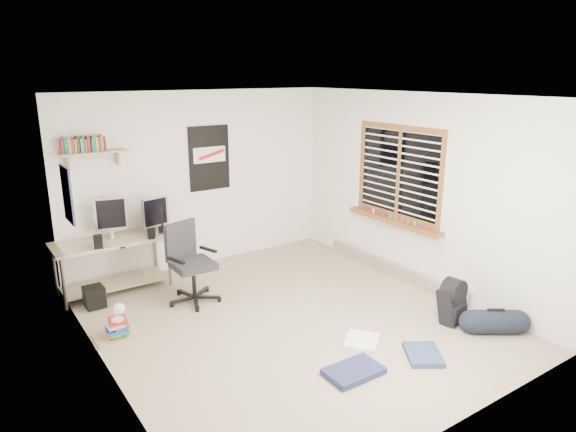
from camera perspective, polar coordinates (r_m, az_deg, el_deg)
floor at (r=5.99m, az=0.11°, el=-11.47°), size 4.00×4.50×0.01m
ceiling at (r=5.34m, az=0.12°, el=13.26°), size 4.00×4.50×0.01m
back_wall at (r=7.45m, az=-9.75°, el=4.00°), size 4.00×0.01×2.50m
left_wall at (r=4.75m, az=-20.30°, el=-3.49°), size 0.01×4.50×2.50m
right_wall at (r=6.84m, az=14.13°, el=2.70°), size 0.01×4.50×2.50m
desk at (r=6.98m, az=-18.85°, el=-5.02°), size 1.54×0.96×0.65m
monitor_left at (r=6.86m, az=-19.06°, el=-1.02°), size 0.39×0.18×0.42m
monitor_right at (r=6.84m, az=-14.44°, el=-0.80°), size 0.37×0.16×0.39m
pc_tower at (r=7.03m, az=-14.50°, el=-0.27°), size 0.30×0.43×0.41m
keyboard at (r=6.66m, az=-19.50°, el=-3.35°), size 0.44×0.23×0.02m
speaker_left at (r=6.57m, az=-20.33°, el=-2.86°), size 0.12×0.12×0.20m
speaker_right at (r=6.75m, az=-14.96°, el=-2.07°), size 0.10×0.10×0.17m
office_chair at (r=6.35m, az=-10.50°, el=-5.26°), size 0.81×0.81×0.99m
wall_shelf at (r=6.79m, az=-20.77°, el=6.62°), size 0.80×0.22×0.24m
poster_back_wall at (r=7.44m, az=-8.73°, el=6.37°), size 0.62×0.03×0.92m
poster_left_wall at (r=5.83m, az=-23.33°, el=2.19°), size 0.02×0.42×0.60m
window at (r=6.96m, az=12.10°, el=4.72°), size 0.10×1.50×1.26m
baseboard_heater at (r=7.33m, az=11.52°, el=-5.76°), size 0.08×2.50×0.18m
backpack at (r=6.15m, az=17.78°, el=-9.43°), size 0.34×0.28×0.41m
duffel_bag at (r=6.08m, az=21.97°, el=-10.76°), size 0.36×0.36×0.51m
tshirt at (r=5.58m, az=8.18°, el=-13.56°), size 0.52×0.51×0.04m
jeans_a at (r=5.06m, az=7.31°, el=-16.75°), size 0.54×0.35×0.06m
jeans_b at (r=5.45m, az=14.78°, el=-14.65°), size 0.52×0.54×0.05m
book_stack at (r=5.86m, az=-18.60°, el=-11.34°), size 0.51×0.45×0.30m
desk_lamp at (r=5.75m, az=-18.55°, el=-9.33°), size 0.18×0.25×0.22m
subwoofer at (r=6.64m, az=-20.72°, el=-8.38°), size 0.23×0.23×0.25m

